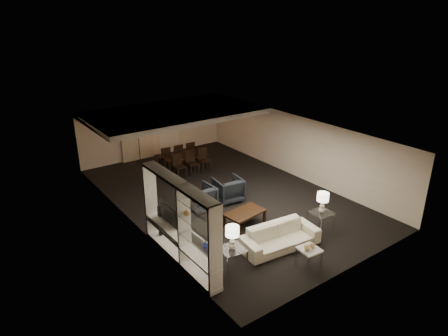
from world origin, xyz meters
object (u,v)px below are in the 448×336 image
object	(u,v)px
table_lamp_right	(322,203)
coffee_table	(245,218)
pendant_light	(181,123)
side_table_left	(232,258)
armchair_right	(228,189)
marble_table	(309,257)
sofa	(280,237)
chair_fr	(189,152)
chair_fl	(165,157)
television	(165,214)
floor_speaker	(161,222)
chair_fm	(177,154)
armchair_left	(200,198)
dining_table	(185,162)
chair_nm	(192,163)
chair_nr	(205,160)
table_lamp_left	(232,238)
vase_amber	(187,212)
side_table_right	(321,221)
chair_nl	(180,166)
vase_blue	(205,245)
floor_lamp	(139,142)

from	to	relation	value
table_lamp_right	coffee_table	bearing A→B (deg)	136.74
pendant_light	side_table_left	size ratio (longest dim) A/B	0.82
armchair_right	marble_table	xyz separation A→B (m)	(-0.60, -4.40, -0.16)
sofa	chair_fr	world-z (taller)	chair_fr
coffee_table	chair_fr	xyz separation A→B (m)	(1.47, 5.85, 0.25)
side_table_left	chair_fl	size ratio (longest dim) A/B	0.66
television	marble_table	bearing A→B (deg)	-139.34
floor_speaker	sofa	bearing A→B (deg)	-54.13
armchair_right	pendant_light	bearing A→B (deg)	-87.85
side_table_left	chair_fm	world-z (taller)	chair_fm
armchair_left	dining_table	xyz separation A→B (m)	(1.47, 3.50, -0.10)
table_lamp_right	chair_fl	size ratio (longest dim) A/B	0.68
sofa	chair_fr	size ratio (longest dim) A/B	2.40
chair_nm	chair_fl	size ratio (longest dim) A/B	1.00
armchair_right	chair_nr	bearing A→B (deg)	-99.13
side_table_left	dining_table	distance (m)	7.26
coffee_table	chair_fl	distance (m)	5.86
table_lamp_left	vase_amber	distance (m)	1.35
armchair_right	floor_speaker	distance (m)	3.24
armchair_left	table_lamp_left	bearing A→B (deg)	70.20
side_table_right	television	distance (m)	4.76
sofa	table_lamp_left	world-z (taller)	table_lamp_left
floor_speaker	chair_nl	distance (m)	4.66
armchair_left	television	distance (m)	2.50
table_lamp_right	vase_blue	world-z (taller)	table_lamp_right
armchair_left	side_table_left	size ratio (longest dim) A/B	1.49
coffee_table	floor_lamp	distance (m)	7.31
table_lamp_right	floor_speaker	size ratio (longest dim) A/B	0.62
table_lamp_left	chair_fm	xyz separation A→B (m)	(2.57, 7.45, -0.44)
armchair_left	television	world-z (taller)	television
floor_speaker	dining_table	size ratio (longest dim) A/B	0.57
table_lamp_right	armchair_right	bearing A→B (deg)	108.43
table_lamp_left	television	xyz separation A→B (m)	(-0.89, 1.92, 0.12)
pendant_light	side_table_right	bearing A→B (deg)	-84.32
armchair_right	table_lamp_left	xyz separation A→B (m)	(-2.30, -3.30, 0.49)
marble_table	television	world-z (taller)	television
pendant_light	vase_blue	xyz separation A→B (m)	(-3.61, -7.34, -0.77)
marble_table	dining_table	size ratio (longest dim) A/B	0.29
vase_blue	chair_fr	size ratio (longest dim) A/B	0.18
side_table_right	floor_speaker	distance (m)	4.86
chair_nl	table_lamp_left	bearing A→B (deg)	-106.72
chair_nr	side_table_right	bearing A→B (deg)	-83.69
pendant_light	side_table_right	world-z (taller)	pendant_light
table_lamp_right	chair_fl	world-z (taller)	table_lamp_right
chair_fm	side_table_right	bearing A→B (deg)	100.11
chair_nr	pendant_light	bearing A→B (deg)	119.21
armchair_right	chair_nl	bearing A→B (deg)	-75.50
pendant_light	coffee_table	bearing A→B (deg)	-100.03
table_lamp_left	floor_lamp	distance (m)	9.00
armchair_left	floor_lamp	bearing A→B (deg)	-95.14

